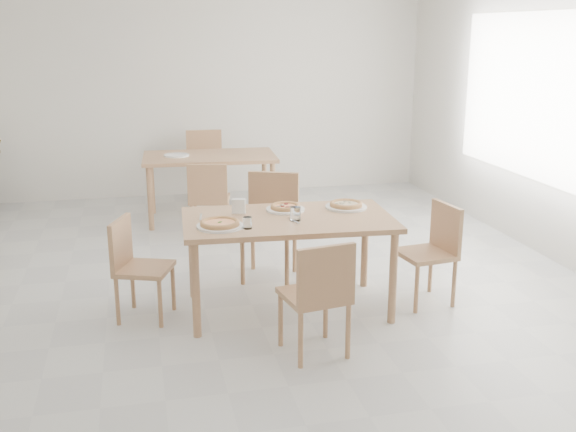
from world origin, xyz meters
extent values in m
plane|color=beige|center=(0.00, 0.00, 0.00)|extent=(7.00, 7.00, 0.00)
plane|color=silver|center=(0.00, 3.50, 1.40)|extent=(6.00, 0.00, 6.00)
plane|color=silver|center=(0.00, -3.50, 1.40)|extent=(6.00, 0.00, 6.00)
plane|color=silver|center=(3.00, 0.00, 1.40)|extent=(0.00, 7.00, 7.00)
cube|color=white|center=(2.98, 0.30, 1.50)|extent=(1.60, 0.02, 3.20)
cube|color=tan|center=(0.27, -0.58, 0.73)|extent=(1.64, 0.99, 0.04)
cylinder|color=tan|center=(-0.48, -0.92, 0.35)|extent=(0.06, 0.06, 0.71)
cylinder|color=tan|center=(0.97, -1.00, 0.35)|extent=(0.06, 0.06, 0.71)
cylinder|color=tan|center=(-0.43, -0.16, 0.35)|extent=(0.06, 0.06, 0.71)
cylinder|color=tan|center=(1.01, -0.24, 0.35)|extent=(0.06, 0.06, 0.71)
cube|color=tan|center=(0.27, -1.33, 0.41)|extent=(0.46, 0.46, 0.04)
cube|color=tan|center=(0.30, -1.51, 0.62)|extent=(0.40, 0.11, 0.38)
cylinder|color=tan|center=(0.41, -1.13, 0.20)|extent=(0.03, 0.03, 0.39)
cylinder|color=tan|center=(0.07, -1.19, 0.20)|extent=(0.03, 0.03, 0.39)
cylinder|color=tan|center=(0.47, -1.47, 0.20)|extent=(0.03, 0.03, 0.39)
cylinder|color=tan|center=(0.13, -1.53, 0.20)|extent=(0.03, 0.03, 0.39)
cube|color=tan|center=(0.26, 0.13, 0.46)|extent=(0.59, 0.59, 0.04)
cube|color=tan|center=(0.34, 0.32, 0.70)|extent=(0.43, 0.22, 0.43)
cylinder|color=tan|center=(0.01, 0.03, 0.22)|extent=(0.04, 0.04, 0.44)
cylinder|color=tan|center=(0.36, -0.12, 0.22)|extent=(0.04, 0.04, 0.44)
cylinder|color=tan|center=(0.16, 0.39, 0.22)|extent=(0.04, 0.04, 0.44)
cylinder|color=tan|center=(0.51, 0.23, 0.22)|extent=(0.04, 0.04, 0.44)
cube|color=tan|center=(-0.82, -0.49, 0.39)|extent=(0.49, 0.49, 0.04)
cube|color=tan|center=(-0.98, -0.43, 0.59)|extent=(0.17, 0.37, 0.36)
cylinder|color=tan|center=(-0.73, -0.70, 0.19)|extent=(0.03, 0.03, 0.37)
cylinder|color=tan|center=(-0.61, -0.39, 0.19)|extent=(0.03, 0.03, 0.37)
cylinder|color=tan|center=(-1.03, -0.59, 0.19)|extent=(0.03, 0.03, 0.37)
cylinder|color=tan|center=(-0.92, -0.28, 0.19)|extent=(0.03, 0.03, 0.37)
cube|color=tan|center=(1.36, -0.68, 0.41)|extent=(0.45, 0.45, 0.04)
cube|color=tan|center=(1.54, -0.66, 0.61)|extent=(0.09, 0.40, 0.38)
cylinder|color=tan|center=(1.17, -0.54, 0.19)|extent=(0.03, 0.03, 0.39)
cylinder|color=tan|center=(1.22, -0.87, 0.19)|extent=(0.03, 0.03, 0.39)
cylinder|color=tan|center=(1.51, -0.49, 0.19)|extent=(0.03, 0.03, 0.39)
cylinder|color=tan|center=(1.55, -0.83, 0.19)|extent=(0.03, 0.03, 0.39)
cylinder|color=white|center=(-0.27, -0.73, 0.76)|extent=(0.34, 0.34, 0.02)
cylinder|color=white|center=(0.78, -0.41, 0.76)|extent=(0.33, 0.33, 0.02)
cylinder|color=white|center=(0.29, -0.38, 0.76)|extent=(0.30, 0.30, 0.02)
cylinder|color=#E3A46B|center=(-0.27, -0.73, 0.77)|extent=(0.37, 0.37, 0.01)
torus|color=#E3A46B|center=(-0.27, -0.73, 0.78)|extent=(0.38, 0.38, 0.03)
cylinder|color=#F1572A|center=(-0.27, -0.73, 0.78)|extent=(0.30, 0.30, 0.01)
ellipsoid|color=#2C6617|center=(-0.27, -0.73, 0.79)|extent=(0.05, 0.05, 0.01)
cylinder|color=#E3A46B|center=(0.78, -0.41, 0.77)|extent=(0.27, 0.27, 0.01)
torus|color=#E3A46B|center=(0.78, -0.41, 0.78)|extent=(0.27, 0.27, 0.03)
cylinder|color=beige|center=(0.78, -0.41, 0.78)|extent=(0.21, 0.21, 0.01)
cylinder|color=#E3A46B|center=(0.29, -0.38, 0.77)|extent=(0.26, 0.26, 0.01)
torus|color=#E3A46B|center=(0.29, -0.38, 0.78)|extent=(0.26, 0.26, 0.03)
cylinder|color=#F1572A|center=(0.29, -0.38, 0.78)|extent=(0.19, 0.19, 0.01)
cylinder|color=white|center=(0.30, -0.68, 0.80)|extent=(0.08, 0.08, 0.10)
cylinder|color=white|center=(-0.08, -0.80, 0.79)|extent=(0.06, 0.06, 0.08)
cube|color=silver|center=(-0.09, -0.42, 0.76)|extent=(0.12, 0.08, 0.01)
cube|color=white|center=(-0.09, -0.42, 0.82)|extent=(0.11, 0.07, 0.11)
cube|color=silver|center=(0.28, -0.69, 0.75)|extent=(0.05, 0.17, 0.01)
cube|color=silver|center=(-0.38, -0.43, 0.75)|extent=(0.04, 0.19, 0.01)
cube|color=tan|center=(-0.02, 2.19, 0.73)|extent=(1.54, 0.94, 0.04)
cylinder|color=tan|center=(-0.71, 1.88, 0.35)|extent=(0.06, 0.06, 0.71)
cylinder|color=tan|center=(0.64, 1.80, 0.35)|extent=(0.06, 0.06, 0.71)
cylinder|color=tan|center=(-0.67, 2.59, 0.35)|extent=(0.06, 0.06, 0.71)
cylinder|color=tan|center=(0.68, 2.51, 0.35)|extent=(0.06, 0.06, 0.71)
cube|color=tan|center=(-0.11, 1.48, 0.41)|extent=(0.48, 0.48, 0.04)
cube|color=tan|center=(-0.14, 1.30, 0.63)|extent=(0.40, 0.12, 0.39)
cylinder|color=tan|center=(0.10, 1.61, 0.20)|extent=(0.03, 0.03, 0.39)
cylinder|color=tan|center=(-0.24, 1.68, 0.20)|extent=(0.03, 0.03, 0.39)
cylinder|color=tan|center=(0.03, 1.27, 0.20)|extent=(0.03, 0.03, 0.39)
cylinder|color=tan|center=(-0.31, 1.34, 0.20)|extent=(0.03, 0.03, 0.39)
cube|color=tan|center=(0.01, 2.93, 0.46)|extent=(0.48, 0.48, 0.04)
cube|color=tan|center=(0.02, 3.13, 0.69)|extent=(0.45, 0.07, 0.43)
cylinder|color=tan|center=(-0.20, 2.75, 0.22)|extent=(0.04, 0.04, 0.44)
cylinder|color=tan|center=(0.19, 2.72, 0.22)|extent=(0.04, 0.04, 0.44)
cylinder|color=tan|center=(-0.17, 3.13, 0.22)|extent=(0.04, 0.04, 0.44)
cylinder|color=tan|center=(0.21, 3.11, 0.22)|extent=(0.04, 0.04, 0.44)
cylinder|color=white|center=(-0.39, 2.21, 0.76)|extent=(0.28, 0.28, 0.02)
camera|label=1|loc=(-0.84, -5.38, 2.12)|focal=42.00mm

